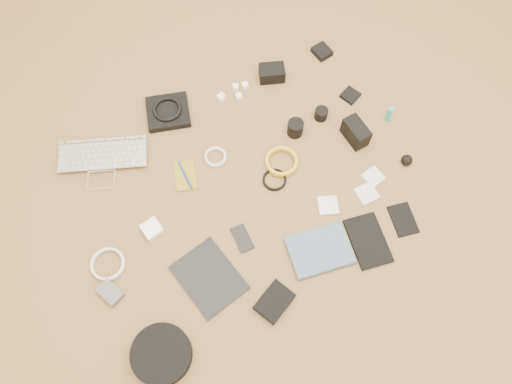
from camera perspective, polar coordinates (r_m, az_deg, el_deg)
name	(u,v)px	position (r m, az deg, el deg)	size (l,w,h in m)	color
laptop	(103,166)	(2.20, -17.12, 2.81)	(0.37, 0.26, 0.03)	silver
headphone_pouch	(168,112)	(2.27, -10.02, 8.99)	(0.18, 0.17, 0.03)	black
headphones	(167,109)	(2.25, -10.12, 9.33)	(0.13, 0.13, 0.02)	black
charger_a	(221,97)	(2.29, -3.99, 10.74)	(0.03, 0.03, 0.03)	white
charger_b	(236,87)	(2.32, -2.35, 11.87)	(0.03, 0.03, 0.03)	white
charger_c	(245,86)	(2.32, -1.26, 12.07)	(0.03, 0.03, 0.03)	white
charger_d	(239,96)	(2.29, -1.96, 10.86)	(0.03, 0.03, 0.03)	white
dslr_camera	(272,73)	(2.34, 1.82, 13.43)	(0.11, 0.08, 0.07)	black
lens_pouch	(322,51)	(2.46, 7.54, 15.64)	(0.07, 0.08, 0.03)	black
notebook_olive	(185,176)	(2.12, -8.08, 1.84)	(0.09, 0.14, 0.01)	olive
pen_blue	(185,175)	(2.11, -8.10, 1.93)	(0.01, 0.01, 0.14)	#13329E
cable_white_a	(216,157)	(2.14, -4.64, 3.95)	(0.09, 0.09, 0.01)	silver
lens_a	(295,128)	(2.18, 4.52, 7.30)	(0.07, 0.07, 0.07)	black
lens_b	(321,114)	(2.24, 7.45, 8.86)	(0.06, 0.06, 0.05)	black
card_reader	(350,95)	(2.34, 10.72, 10.80)	(0.07, 0.07, 0.02)	black
power_brick	(152,229)	(2.03, -11.81, -4.15)	(0.07, 0.07, 0.03)	white
cable_white_b	(108,264)	(2.04, -16.55, -7.94)	(0.13, 0.13, 0.01)	silver
cable_black	(274,180)	(2.09, 2.12, 1.36)	(0.10, 0.10, 0.01)	black
cable_yellow	(281,163)	(2.12, 2.92, 3.39)	(0.14, 0.14, 0.02)	gold
flash	(356,132)	(2.19, 11.32, 6.71)	(0.07, 0.13, 0.09)	black
lens_cleaner	(389,114)	(2.28, 14.98, 8.60)	(0.02, 0.02, 0.08)	#1A9FAD
battery_charger	(110,293)	(2.00, -16.33, -10.97)	(0.06, 0.09, 0.03)	#535358
tablet	(209,278)	(1.95, -5.39, -9.70)	(0.20, 0.26, 0.01)	black
phone	(242,238)	(1.99, -1.58, -5.33)	(0.06, 0.11, 0.01)	black
filter_case_left	(328,205)	(2.06, 8.24, -1.54)	(0.08, 0.08, 0.01)	silver
filter_case_mid	(367,194)	(2.11, 12.55, -0.18)	(0.08, 0.08, 0.01)	silver
filter_case_right	(373,177)	(2.15, 13.26, 1.69)	(0.08, 0.08, 0.01)	silver
air_blower	(407,160)	(2.20, 16.84, 3.50)	(0.05, 0.05, 0.05)	black
headphone_case	(162,354)	(1.90, -10.74, -17.78)	(0.22, 0.22, 0.06)	black
drive_case	(274,302)	(1.91, 2.11, -12.43)	(0.14, 0.10, 0.03)	black
paperback	(328,272)	(1.96, 8.21, -9.00)	(0.18, 0.24, 0.02)	#425870
notebook_black_a	(368,241)	(2.03, 12.68, -5.45)	(0.13, 0.22, 0.02)	black
notebook_black_b	(403,220)	(2.10, 16.46, -3.03)	(0.09, 0.14, 0.01)	black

